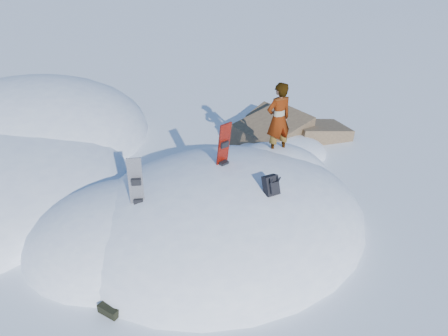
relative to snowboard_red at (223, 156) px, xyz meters
name	(u,v)px	position (x,y,z in m)	size (l,w,h in m)	color
ground	(223,226)	(-0.18, -0.33, -1.68)	(120.00, 120.00, 0.00)	white
snow_mound	(212,223)	(-0.35, -0.09, -1.68)	(8.00, 6.00, 3.00)	white
rock_outcrop	(282,145)	(3.54, 2.68, -1.66)	(4.68, 4.41, 1.68)	brown
snowboard_red	(223,156)	(0.00, 0.00, 0.00)	(0.37, 0.34, 1.68)	#AF1609
snowboard_dark	(137,193)	(-2.11, -0.24, -0.25)	(0.35, 0.30, 1.58)	black
backpack	(271,186)	(0.39, -1.42, -0.13)	(0.29, 0.37, 0.49)	black
gear_pile	(119,300)	(-3.02, -1.61, -1.57)	(0.81, 0.66, 0.21)	black
person	(278,119)	(1.85, 0.55, 0.33)	(0.69, 0.45, 1.90)	slate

